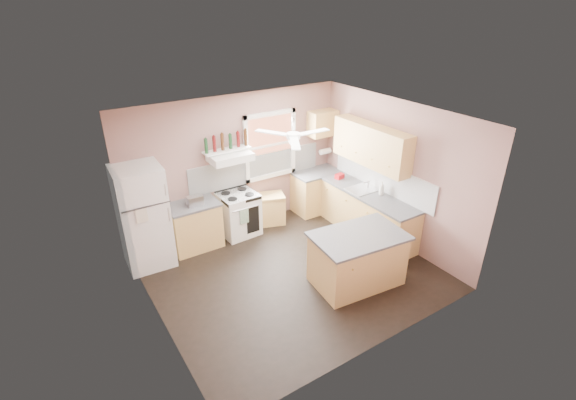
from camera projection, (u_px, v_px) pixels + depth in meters
floor at (293, 273)px, 7.18m from camera, size 4.50×4.50×0.00m
ceiling at (294, 119)px, 5.98m from camera, size 4.50×4.50×0.00m
wall_back at (236, 164)px, 8.10m from camera, size 4.50×0.05×2.70m
wall_right at (396, 173)px, 7.69m from camera, size 0.05×4.00×2.70m
wall_left at (149, 245)px, 5.47m from camera, size 0.05×4.00×2.70m
backsplash_back at (257, 168)px, 8.37m from camera, size 2.90×0.03×0.55m
backsplash_right at (382, 177)px, 7.97m from camera, size 0.03×2.60×0.55m
window_view at (270, 145)px, 8.32m from camera, size 1.00×0.02×1.20m
window_frame at (270, 146)px, 8.30m from camera, size 1.16×0.07×1.36m
refrigerator at (143, 217)px, 7.06m from camera, size 0.81×0.79×1.83m
base_cabinet_left at (195, 226)px, 7.75m from camera, size 0.90×0.60×0.86m
counter_left at (192, 205)px, 7.55m from camera, size 0.92×0.62×0.04m
toaster at (195, 201)px, 7.46m from camera, size 0.28×0.16×0.18m
stove at (239, 214)px, 8.19m from camera, size 0.73×0.67×0.86m
range_hood at (230, 157)px, 7.66m from camera, size 0.78×0.50×0.14m
bottle_shelf at (227, 150)px, 7.71m from camera, size 0.90×0.26×0.03m
cart at (269, 209)px, 8.63m from camera, size 0.74×0.61×0.63m
base_cabinet_corner at (316, 192)px, 9.12m from camera, size 1.00×0.60×0.86m
base_cabinet_right at (367, 215)px, 8.16m from camera, size 0.60×2.20×0.86m
counter_corner at (317, 173)px, 8.92m from camera, size 1.02×0.62×0.04m
counter_right at (369, 194)px, 7.96m from camera, size 0.62×2.22×0.04m
sink at (362, 190)px, 8.10m from camera, size 0.55×0.45×0.03m
faucet at (368, 184)px, 8.14m from camera, size 0.03×0.03×0.14m
upper_cabinet_right at (371, 145)px, 7.78m from camera, size 0.33×1.80×0.76m
upper_cabinet_corner at (323, 123)px, 8.66m from camera, size 0.60×0.33×0.52m
paper_towel at (325, 151)px, 9.03m from camera, size 0.26×0.12×0.12m
island at (357, 260)px, 6.78m from camera, size 1.46×1.01×0.86m
island_top at (359, 236)px, 6.58m from camera, size 1.55×1.10×0.04m
ceiling_fan_hub at (293, 136)px, 6.09m from camera, size 0.20×0.20×0.08m
soap_bottle at (382, 188)px, 7.83m from camera, size 0.14×0.14×0.27m
red_caddy at (340, 176)px, 8.56m from camera, size 0.20×0.15×0.10m
wine_bottles at (227, 142)px, 7.64m from camera, size 0.86×0.06×0.31m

